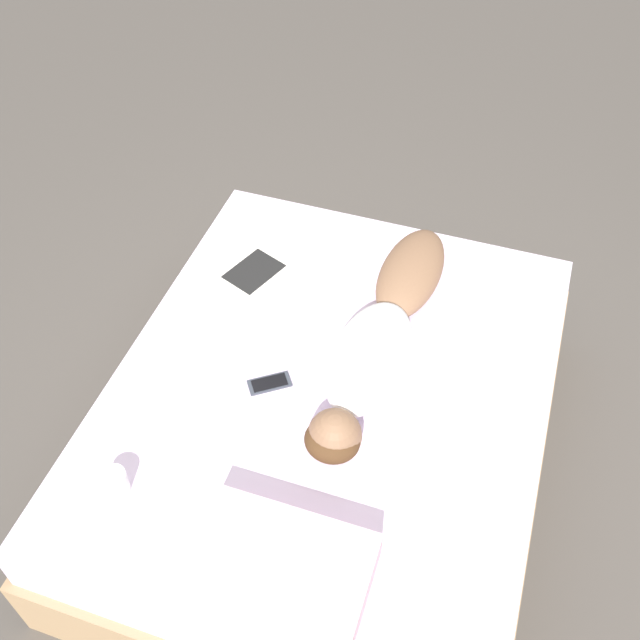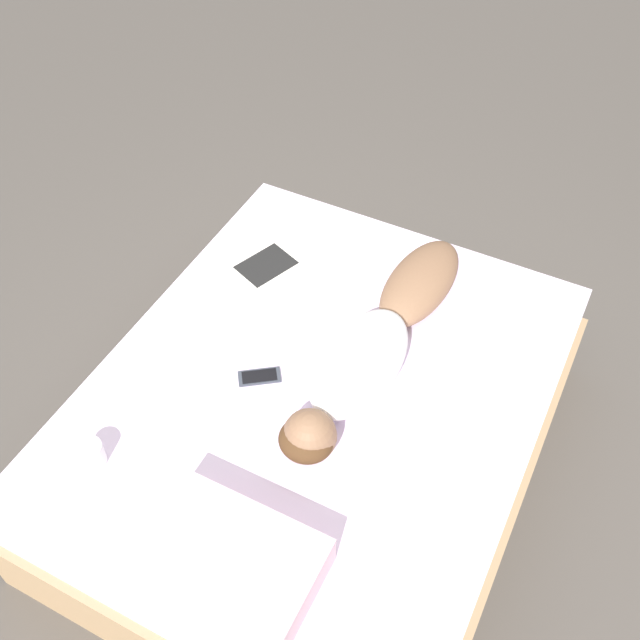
% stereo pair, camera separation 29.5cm
% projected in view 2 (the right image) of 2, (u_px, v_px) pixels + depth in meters
% --- Properties ---
extents(ground_plane, '(12.00, 12.00, 0.00)m').
position_uv_depth(ground_plane, '(318.00, 464.00, 3.20)').
color(ground_plane, '#4C4742').
extents(bed, '(1.65, 2.01, 0.55)m').
position_uv_depth(bed, '(318.00, 428.00, 3.00)').
color(bed, tan).
rests_on(bed, ground_plane).
extents(person, '(0.33, 1.28, 0.21)m').
position_uv_depth(person, '(372.00, 347.00, 2.80)').
color(person, brown).
rests_on(person, bed).
extents(open_magazine, '(0.60, 0.50, 0.01)m').
position_uv_depth(open_magazine, '(285.00, 281.00, 3.16)').
color(open_magazine, silver).
rests_on(open_magazine, bed).
extents(coffee_mug, '(0.12, 0.09, 0.09)m').
position_uv_depth(coffee_mug, '(90.00, 454.00, 2.54)').
color(coffee_mug, white).
rests_on(coffee_mug, bed).
extents(cell_phone, '(0.17, 0.15, 0.01)m').
position_uv_depth(cell_phone, '(259.00, 377.00, 2.82)').
color(cell_phone, '#333842').
rests_on(cell_phone, bed).
extents(pillow, '(0.54, 0.36, 0.14)m').
position_uv_depth(pillow, '(230.00, 561.00, 2.26)').
color(pillow, beige).
rests_on(pillow, bed).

